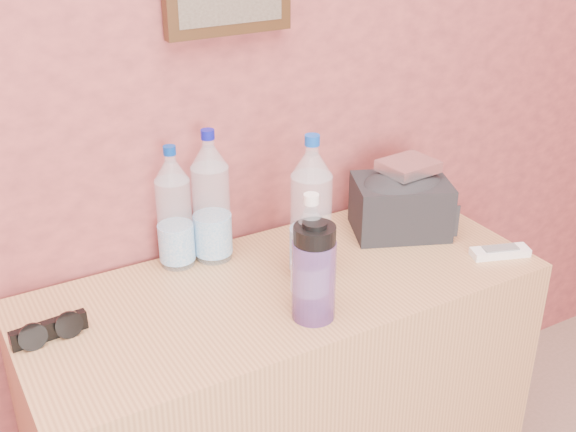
{
  "coord_description": "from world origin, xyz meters",
  "views": [
    {
      "loc": [
        -0.28,
        0.49,
        1.63
      ],
      "look_at": [
        0.42,
        1.71,
        0.93
      ],
      "focal_mm": 45.0,
      "sensor_mm": 36.0,
      "label": 1
    }
  ],
  "objects_px": {
    "pet_large_d": "(311,215)",
    "sunglasses": "(49,330)",
    "ac_remote": "(500,252)",
    "dresser": "(284,409)",
    "nalgene_bottle": "(314,271)",
    "pet_small": "(310,261)",
    "pet_large_c": "(211,203)",
    "toiletry_bag": "(401,203)",
    "foil_packet": "(408,166)",
    "pet_large_b": "(174,214)"
  },
  "relations": [
    {
      "from": "dresser",
      "to": "sunglasses",
      "type": "height_order",
      "value": "sunglasses"
    },
    {
      "from": "pet_large_b",
      "to": "foil_packet",
      "type": "distance_m",
      "value": 0.6
    },
    {
      "from": "pet_large_c",
      "to": "foil_packet",
      "type": "distance_m",
      "value": 0.51
    },
    {
      "from": "sunglasses",
      "to": "toiletry_bag",
      "type": "height_order",
      "value": "toiletry_bag"
    },
    {
      "from": "nalgene_bottle",
      "to": "sunglasses",
      "type": "height_order",
      "value": "nalgene_bottle"
    },
    {
      "from": "pet_large_d",
      "to": "ac_remote",
      "type": "distance_m",
      "value": 0.5
    },
    {
      "from": "pet_large_c",
      "to": "sunglasses",
      "type": "xyz_separation_m",
      "value": [
        -0.43,
        -0.14,
        -0.13
      ]
    },
    {
      "from": "pet_small",
      "to": "dresser",
      "type": "bearing_deg",
      "value": 87.45
    },
    {
      "from": "pet_large_d",
      "to": "ac_remote",
      "type": "relative_size",
      "value": 2.4
    },
    {
      "from": "dresser",
      "to": "toiletry_bag",
      "type": "relative_size",
      "value": 5.05
    },
    {
      "from": "ac_remote",
      "to": "nalgene_bottle",
      "type": "bearing_deg",
      "value": -161.46
    },
    {
      "from": "sunglasses",
      "to": "toiletry_bag",
      "type": "xyz_separation_m",
      "value": [
        0.91,
        0.03,
        0.06
      ]
    },
    {
      "from": "pet_small",
      "to": "ac_remote",
      "type": "relative_size",
      "value": 1.91
    },
    {
      "from": "pet_large_d",
      "to": "toiletry_bag",
      "type": "relative_size",
      "value": 1.45
    },
    {
      "from": "sunglasses",
      "to": "foil_packet",
      "type": "bearing_deg",
      "value": -2.16
    },
    {
      "from": "toiletry_bag",
      "to": "foil_packet",
      "type": "height_order",
      "value": "foil_packet"
    },
    {
      "from": "pet_large_b",
      "to": "pet_large_c",
      "type": "bearing_deg",
      "value": -8.76
    },
    {
      "from": "toiletry_bag",
      "to": "foil_packet",
      "type": "xyz_separation_m",
      "value": [
        0.02,
        0.01,
        0.09
      ]
    },
    {
      "from": "pet_large_b",
      "to": "sunglasses",
      "type": "relative_size",
      "value": 1.94
    },
    {
      "from": "pet_small",
      "to": "toiletry_bag",
      "type": "xyz_separation_m",
      "value": [
        0.39,
        0.2,
        -0.04
      ]
    },
    {
      "from": "pet_large_c",
      "to": "foil_packet",
      "type": "relative_size",
      "value": 2.46
    },
    {
      "from": "nalgene_bottle",
      "to": "toiletry_bag",
      "type": "height_order",
      "value": "nalgene_bottle"
    },
    {
      "from": "nalgene_bottle",
      "to": "foil_packet",
      "type": "height_order",
      "value": "nalgene_bottle"
    },
    {
      "from": "pet_large_d",
      "to": "sunglasses",
      "type": "distance_m",
      "value": 0.61
    },
    {
      "from": "toiletry_bag",
      "to": "pet_large_c",
      "type": "bearing_deg",
      "value": -170.76
    },
    {
      "from": "ac_remote",
      "to": "toiletry_bag",
      "type": "height_order",
      "value": "toiletry_bag"
    },
    {
      "from": "pet_large_b",
      "to": "pet_large_c",
      "type": "relative_size",
      "value": 0.92
    },
    {
      "from": "dresser",
      "to": "pet_large_b",
      "type": "height_order",
      "value": "pet_large_b"
    },
    {
      "from": "toiletry_bag",
      "to": "pet_small",
      "type": "bearing_deg",
      "value": -130.47
    },
    {
      "from": "pet_small",
      "to": "nalgene_bottle",
      "type": "bearing_deg",
      "value": -104.12
    },
    {
      "from": "pet_large_c",
      "to": "pet_large_d",
      "type": "distance_m",
      "value": 0.25
    },
    {
      "from": "ac_remote",
      "to": "sunglasses",
      "type": "bearing_deg",
      "value": -171.95
    },
    {
      "from": "sunglasses",
      "to": "pet_large_c",
      "type": "bearing_deg",
      "value": 13.93
    },
    {
      "from": "nalgene_bottle",
      "to": "ac_remote",
      "type": "bearing_deg",
      "value": -0.47
    },
    {
      "from": "pet_small",
      "to": "nalgene_bottle",
      "type": "height_order",
      "value": "pet_small"
    },
    {
      "from": "dresser",
      "to": "nalgene_bottle",
      "type": "relative_size",
      "value": 5.35
    },
    {
      "from": "pet_large_c",
      "to": "pet_small",
      "type": "bearing_deg",
      "value": -75.06
    },
    {
      "from": "dresser",
      "to": "sunglasses",
      "type": "relative_size",
      "value": 7.75
    },
    {
      "from": "pet_large_c",
      "to": "toiletry_bag",
      "type": "relative_size",
      "value": 1.38
    },
    {
      "from": "pet_large_d",
      "to": "pet_small",
      "type": "xyz_separation_m",
      "value": [
        -0.08,
        -0.13,
        -0.03
      ]
    },
    {
      "from": "pet_large_c",
      "to": "dresser",
      "type": "bearing_deg",
      "value": -64.96
    },
    {
      "from": "dresser",
      "to": "pet_large_d",
      "type": "xyz_separation_m",
      "value": [
        0.07,
        0.01,
        0.53
      ]
    },
    {
      "from": "dresser",
      "to": "pet_small",
      "type": "relative_size",
      "value": 4.39
    },
    {
      "from": "pet_large_c",
      "to": "nalgene_bottle",
      "type": "bearing_deg",
      "value": -77.15
    },
    {
      "from": "pet_large_b",
      "to": "pet_small",
      "type": "xyz_separation_m",
      "value": [
        0.17,
        -0.33,
        -0.01
      ]
    },
    {
      "from": "pet_large_c",
      "to": "toiletry_bag",
      "type": "height_order",
      "value": "pet_large_c"
    },
    {
      "from": "nalgene_bottle",
      "to": "toiletry_bag",
      "type": "distance_m",
      "value": 0.46
    },
    {
      "from": "pet_large_d",
      "to": "foil_packet",
      "type": "height_order",
      "value": "pet_large_d"
    },
    {
      "from": "pet_large_d",
      "to": "sunglasses",
      "type": "bearing_deg",
      "value": 175.83
    },
    {
      "from": "pet_large_b",
      "to": "toiletry_bag",
      "type": "height_order",
      "value": "pet_large_b"
    }
  ]
}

